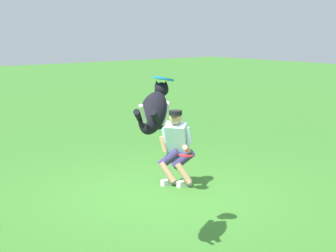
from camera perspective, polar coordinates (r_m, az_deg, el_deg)
ground_plane at (r=8.29m, az=-0.42°, el=-7.68°), size 60.00×60.00×0.00m
person at (r=8.62m, az=0.93°, el=-2.15°), size 0.55×0.71×1.29m
dog at (r=5.82m, az=-1.59°, el=1.68°), size 0.89×0.73×0.62m
frisbee_flying at (r=6.13m, az=-0.51°, el=5.23°), size 0.32×0.32×0.09m
frisbee_held at (r=8.30m, az=1.99°, el=-3.28°), size 0.33×0.33×0.07m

